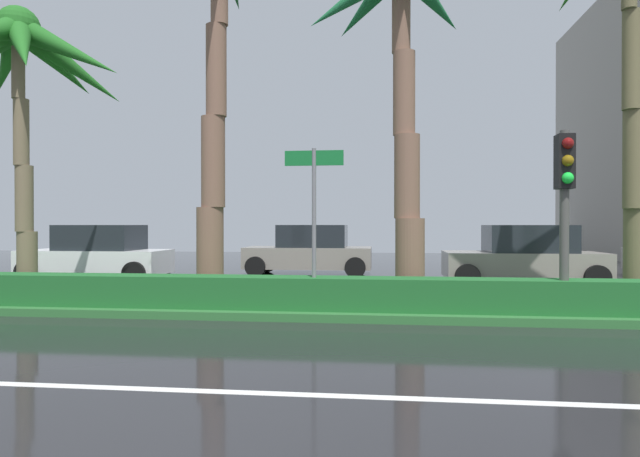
# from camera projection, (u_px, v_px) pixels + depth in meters

# --- Properties ---
(ground_plane) EXTENTS (90.00, 42.00, 0.10)m
(ground_plane) POSITION_uv_depth(u_px,v_px,m) (325.00, 301.00, 12.50)
(ground_plane) COLOR black
(near_lane_divider_stripe) EXTENTS (81.00, 0.14, 0.01)m
(near_lane_divider_stripe) POSITION_uv_depth(u_px,v_px,m) (253.00, 393.00, 5.55)
(near_lane_divider_stripe) COLOR white
(near_lane_divider_stripe) RESTS_ON ground_plane
(median_strip) EXTENTS (85.50, 4.00, 0.15)m
(median_strip) POSITION_uv_depth(u_px,v_px,m) (320.00, 302.00, 11.51)
(median_strip) COLOR #2D6B33
(median_strip) RESTS_ON ground_plane
(median_hedge) EXTENTS (76.50, 0.70, 0.60)m
(median_hedge) POSITION_uv_depth(u_px,v_px,m) (311.00, 293.00, 10.12)
(median_hedge) COLOR #1E6028
(median_hedge) RESTS_ON median_strip
(palm_tree_mid_left) EXTENTS (4.79, 4.91, 6.28)m
(palm_tree_mid_left) POSITION_uv_depth(u_px,v_px,m) (20.00, 64.00, 11.64)
(palm_tree_mid_left) COLOR #746449
(palm_tree_mid_left) RESTS_ON median_strip
(palm_tree_centre) EXTENTS (4.24, 4.35, 7.39)m
(palm_tree_centre) POSITION_uv_depth(u_px,v_px,m) (403.00, 22.00, 11.10)
(palm_tree_centre) COLOR brown
(palm_tree_centre) RESTS_ON median_strip
(traffic_signal_median_right) EXTENTS (0.28, 0.43, 3.24)m
(traffic_signal_median_right) POSITION_uv_depth(u_px,v_px,m) (565.00, 188.00, 9.49)
(traffic_signal_median_right) COLOR #4C4C47
(traffic_signal_median_right) RESTS_ON median_strip
(street_name_sign) EXTENTS (1.10, 0.08, 3.00)m
(street_name_sign) POSITION_uv_depth(u_px,v_px,m) (314.00, 206.00, 10.04)
(street_name_sign) COLOR slate
(street_name_sign) RESTS_ON median_strip
(car_in_traffic_leading) EXTENTS (4.30, 2.02, 1.72)m
(car_in_traffic_leading) POSITION_uv_depth(u_px,v_px,m) (98.00, 254.00, 16.44)
(car_in_traffic_leading) COLOR white
(car_in_traffic_leading) RESTS_ON ground_plane
(car_in_traffic_second) EXTENTS (4.30, 2.02, 1.72)m
(car_in_traffic_second) POSITION_uv_depth(u_px,v_px,m) (310.00, 251.00, 18.54)
(car_in_traffic_second) COLOR gray
(car_in_traffic_second) RESTS_ON ground_plane
(car_in_traffic_third) EXTENTS (4.30, 2.02, 1.72)m
(car_in_traffic_third) POSITION_uv_depth(u_px,v_px,m) (525.00, 257.00, 15.15)
(car_in_traffic_third) COLOR gray
(car_in_traffic_third) RESTS_ON ground_plane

